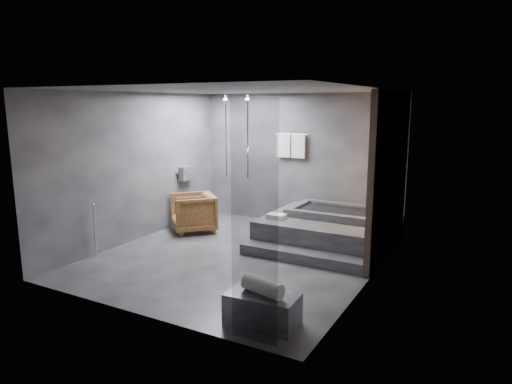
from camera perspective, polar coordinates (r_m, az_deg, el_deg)
The scene contains 7 objects.
room at distance 7.58m, azimuth 1.34°, elevation 4.52°, with size 5.00×5.04×2.82m.
tub_deck at distance 8.70m, azimuth 8.83°, elevation -4.71°, with size 2.20×2.00×0.50m, color #2F2F32.
tub_step at distance 7.70m, azimuth 5.75°, elevation -7.99°, with size 2.20×0.36×0.18m, color #2F2F32.
concrete_bench at distance 5.59m, azimuth 0.81°, elevation -14.42°, with size 0.85×0.47×0.38m, color #363639.
driftwood_chair at distance 9.42m, azimuth -7.85°, elevation -2.58°, with size 0.83×0.86×0.78m, color #472A11.
rolled_towel at distance 5.46m, azimuth 0.82°, elevation -11.76°, with size 0.19×0.19×0.54m, color white.
deck_towel at distance 8.42m, azimuth 2.55°, elevation -3.05°, with size 0.33×0.24×0.09m, color silver.
Camera 1 is at (3.86, -6.44, 2.60)m, focal length 32.00 mm.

